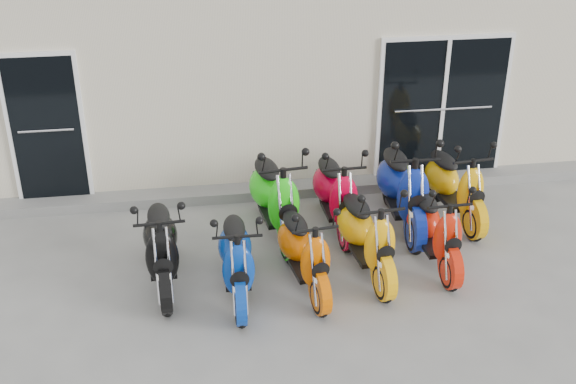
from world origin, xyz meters
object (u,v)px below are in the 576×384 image
at_px(scooter_back_red, 336,184).
at_px(scooter_back_blue, 404,178).
at_px(scooter_front_orange_b, 367,226).
at_px(scooter_front_red, 435,219).
at_px(scooter_back_yellow, 456,176).
at_px(scooter_front_black, 160,237).
at_px(scooter_front_blue, 236,249).
at_px(scooter_front_orange_a, 304,242).
at_px(scooter_back_green, 275,187).

distance_m(scooter_back_red, scooter_back_blue, 0.92).
xyz_separation_m(scooter_front_orange_b, scooter_back_blue, (0.77, 1.06, 0.08)).
distance_m(scooter_front_red, scooter_back_yellow, 1.29).
xyz_separation_m(scooter_front_black, scooter_front_blue, (0.87, -0.36, -0.03)).
xyz_separation_m(scooter_front_orange_a, scooter_back_red, (0.67, 1.38, 0.05)).
bearing_deg(scooter_back_green, scooter_back_red, -1.72).
height_order(scooter_front_red, scooter_back_green, scooter_back_green).
relative_size(scooter_front_black, scooter_back_yellow, 0.99).
distance_m(scooter_back_red, scooter_back_yellow, 1.71).
xyz_separation_m(scooter_front_orange_a, scooter_back_yellow, (2.37, 1.39, 0.04)).
relative_size(scooter_back_green, scooter_back_red, 1.08).
height_order(scooter_front_black, scooter_back_yellow, scooter_back_yellow).
bearing_deg(scooter_back_yellow, scooter_front_red, -127.63).
relative_size(scooter_front_blue, scooter_front_red, 1.00).
height_order(scooter_front_blue, scooter_back_green, scooter_back_green).
relative_size(scooter_front_blue, scooter_back_red, 0.94).
distance_m(scooter_front_orange_a, scooter_front_orange_b, 0.83).
bearing_deg(scooter_back_yellow, scooter_front_orange_b, -149.06).
height_order(scooter_back_red, scooter_back_blue, scooter_back_blue).
xyz_separation_m(scooter_front_black, scooter_back_green, (1.49, 0.99, 0.07)).
xyz_separation_m(scooter_front_orange_b, scooter_front_red, (0.89, 0.08, -0.03)).
bearing_deg(scooter_front_blue, scooter_back_blue, 30.29).
relative_size(scooter_front_blue, scooter_front_orange_a, 1.02).
bearing_deg(scooter_back_red, scooter_front_orange_a, -117.53).
relative_size(scooter_front_blue, scooter_back_green, 0.87).
relative_size(scooter_front_orange_a, scooter_back_yellow, 0.94).
xyz_separation_m(scooter_back_blue, scooter_back_yellow, (0.79, 0.12, -0.09)).
height_order(scooter_front_orange_a, scooter_front_orange_b, scooter_front_orange_b).
distance_m(scooter_front_black, scooter_front_orange_a, 1.70).
xyz_separation_m(scooter_front_blue, scooter_front_red, (2.51, 0.33, 0.00)).
bearing_deg(scooter_front_blue, scooter_back_green, 66.43).
distance_m(scooter_front_black, scooter_front_blue, 0.94).
height_order(scooter_front_black, scooter_front_blue, scooter_front_black).
height_order(scooter_back_blue, scooter_back_yellow, scooter_back_blue).
relative_size(scooter_front_red, scooter_back_green, 0.87).
bearing_deg(scooter_front_black, scooter_back_red, 21.36).
bearing_deg(scooter_front_orange_b, scooter_front_black, 171.80).
relative_size(scooter_back_red, scooter_back_blue, 0.90).
relative_size(scooter_front_orange_b, scooter_back_blue, 0.89).
distance_m(scooter_front_blue, scooter_back_blue, 2.73).
distance_m(scooter_front_black, scooter_back_yellow, 4.18).
bearing_deg(scooter_back_yellow, scooter_front_blue, -161.87).
relative_size(scooter_front_orange_a, scooter_back_blue, 0.83).
height_order(scooter_front_orange_a, scooter_back_red, scooter_back_red).
height_order(scooter_front_black, scooter_front_red, scooter_front_black).
bearing_deg(scooter_back_red, scooter_back_yellow, -1.36).
relative_size(scooter_front_black, scooter_front_orange_b, 0.99).
xyz_separation_m(scooter_back_green, scooter_back_blue, (1.76, -0.03, 0.02)).
bearing_deg(scooter_back_yellow, scooter_front_black, -171.29).
height_order(scooter_front_orange_a, scooter_back_yellow, scooter_back_yellow).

